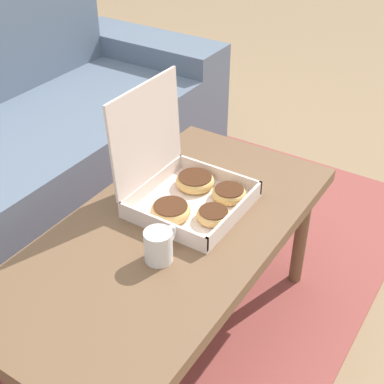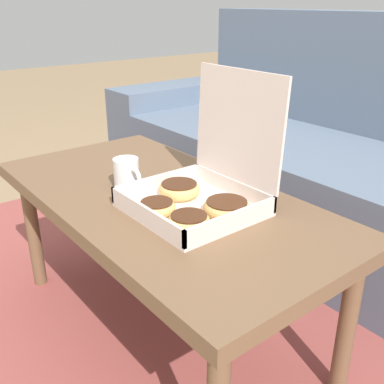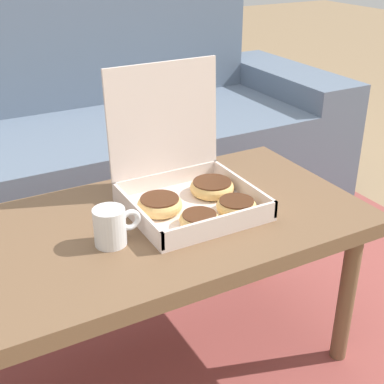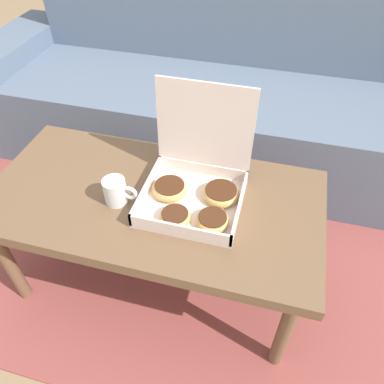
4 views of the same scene
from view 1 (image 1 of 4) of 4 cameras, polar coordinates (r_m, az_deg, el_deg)
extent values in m
plane|color=#937756|center=(1.80, -5.82, -14.16)|extent=(12.00, 12.00, 0.00)
cube|color=#994742|center=(1.94, -12.98, -10.17)|extent=(2.52, 1.82, 0.01)
cube|color=slate|center=(2.71, -4.56, 11.06)|extent=(0.24, 0.77, 0.52)
cube|color=brown|center=(1.43, -2.66, -4.84)|extent=(1.07, 0.54, 0.04)
cylinder|color=brown|center=(1.83, 11.54, -4.53)|extent=(0.04, 0.04, 0.42)
cylinder|color=brown|center=(1.97, 0.40, -0.46)|extent=(0.04, 0.04, 0.42)
cube|color=silver|center=(1.50, 0.00, -1.44)|extent=(0.30, 0.28, 0.01)
cube|color=silver|center=(1.43, 4.62, -2.37)|extent=(0.30, 0.01, 0.04)
cube|color=silver|center=(1.55, -4.26, 0.93)|extent=(0.30, 0.01, 0.04)
cube|color=silver|center=(1.39, -3.27, -3.62)|extent=(0.01, 0.28, 0.04)
cube|color=silver|center=(1.59, 2.86, 1.93)|extent=(0.01, 0.28, 0.04)
cube|color=silver|center=(1.47, -4.88, 6.29)|extent=(0.30, 0.02, 0.28)
torus|color=#E0B266|center=(1.56, 0.33, 1.15)|extent=(0.11, 0.11, 0.03)
cylinder|color=#472614|center=(1.56, 0.33, 1.46)|extent=(0.10, 0.10, 0.02)
torus|color=#E0B266|center=(1.45, -2.30, -2.04)|extent=(0.11, 0.11, 0.04)
cylinder|color=#472614|center=(1.44, -2.31, -1.70)|extent=(0.09, 0.09, 0.02)
torus|color=#E0B266|center=(1.52, 3.98, -0.19)|extent=(0.10, 0.10, 0.03)
cylinder|color=#472614|center=(1.51, 3.99, 0.11)|extent=(0.08, 0.08, 0.01)
torus|color=#E0B266|center=(1.43, 2.30, -2.49)|extent=(0.09, 0.09, 0.03)
cylinder|color=#472614|center=(1.43, 2.31, -2.21)|extent=(0.08, 0.08, 0.01)
cylinder|color=white|center=(1.31, -3.61, -5.79)|extent=(0.07, 0.07, 0.09)
torus|color=white|center=(1.33, -2.43, -4.54)|extent=(0.05, 0.01, 0.05)
camera|label=2|loc=(1.86, 32.66, 17.01)|focal=42.00mm
camera|label=3|loc=(0.65, 59.97, -9.75)|focal=50.00mm
camera|label=4|loc=(1.24, 43.00, 24.17)|focal=35.00mm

